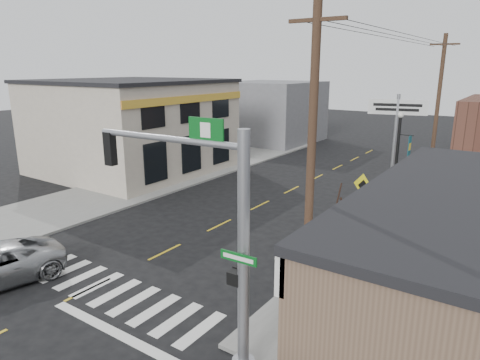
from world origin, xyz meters
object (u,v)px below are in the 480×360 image
Objects in this scene: guide_sign at (370,216)px; utility_pole_near at (311,169)px; fire_hydrant at (326,264)px; lamp_post at (398,158)px; dance_center_sign at (396,123)px; bare_tree at (356,199)px; traffic_signal_pole at (218,225)px; utility_pole_far at (437,112)px.

utility_pole_near is (0.01, -6.17, 3.25)m from guide_sign.
fire_hydrant is 5.76m from utility_pole_near.
dance_center_sign is (-0.57, 1.25, 1.62)m from lamp_post.
utility_pole_near is (-0.78, -1.85, 1.25)m from bare_tree.
lamp_post is 0.58× the size of utility_pole_near.
lamp_post is 2.12m from dance_center_sign.
lamp_post reaches higher than fire_hydrant.
guide_sign is 6.97m from utility_pole_near.
utility_pole_near is at bearing 68.10° from traffic_signal_pole.
bare_tree is at bearing 67.85° from utility_pole_near.
traffic_signal_pole is 5.24m from bare_tree.
lamp_post is at bearing 84.84° from traffic_signal_pole.
guide_sign is 5.39m from lamp_post.
fire_hydrant is at bearing -100.31° from utility_pole_far.
utility_pole_far reaches higher than lamp_post.
fire_hydrant is (0.36, 6.45, -3.58)m from traffic_signal_pole.
dance_center_sign reaches higher than guide_sign.
fire_hydrant is 0.12× the size of lamp_post.
utility_pole_far is (0.00, 18.58, 0.07)m from utility_pole_near.
traffic_signal_pole is 3.38m from utility_pole_near.
bare_tree is at bearing -82.62° from lamp_post.
bare_tree is at bearing -94.69° from dance_center_sign.
utility_pole_near is at bearing -86.77° from guide_sign.
utility_pole_far reaches higher than bare_tree.
lamp_post is at bearing 96.78° from bare_tree.
utility_pole_near is (0.91, -12.56, 0.08)m from dance_center_sign.
traffic_signal_pole is at bearing -110.87° from bare_tree.
lamp_post is at bearing 87.26° from fire_hydrant.
utility_pole_near is 18.58m from utility_pole_far.
traffic_signal_pole is 7.39m from fire_hydrant.
lamp_post is at bearing 96.82° from guide_sign.
guide_sign is at bearing 100.38° from bare_tree.
utility_pole_far is (0.73, 15.17, 4.65)m from fire_hydrant.
fire_hydrant is 0.07× the size of utility_pole_near.
guide_sign is 0.27× the size of utility_pole_near.
utility_pole_near is (0.35, -11.31, 1.69)m from lamp_post.
traffic_signal_pole is at bearing -93.55° from guide_sign.
dance_center_sign is at bearing -106.22° from utility_pole_far.
traffic_signal_pole is 2.55× the size of guide_sign.
dance_center_sign is 1.37× the size of bare_tree.
bare_tree is (0.79, -4.32, 2.00)m from guide_sign.
utility_pole_near is at bearing -77.98° from fire_hydrant.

